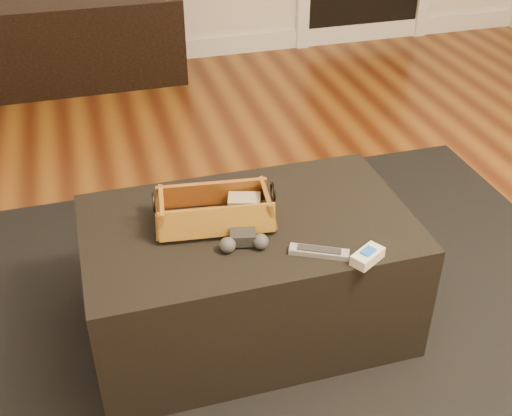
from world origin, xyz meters
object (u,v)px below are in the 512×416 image
object	(u,v)px
ottoman	(248,275)
silver_remote	(319,252)
wicker_basket	(215,211)
tv_remote	(209,220)
cream_gadget	(368,256)
game_controller	(244,241)
media_cabinet	(71,42)

from	to	relation	value
ottoman	silver_remote	bearing A→B (deg)	-54.22
wicker_basket	silver_remote	bearing A→B (deg)	-43.17
tv_remote	cream_gadget	size ratio (longest dim) A/B	1.68
tv_remote	cream_gadget	world-z (taller)	cream_gadget
ottoman	cream_gadget	xyz separation A→B (m)	(0.27, -0.27, 0.23)
tv_remote	wicker_basket	distance (m)	0.03
game_controller	tv_remote	bearing A→B (deg)	118.21
tv_remote	silver_remote	xyz separation A→B (m)	(0.27, -0.22, -0.01)
media_cabinet	ottoman	size ratio (longest dim) A/B	1.29
ottoman	cream_gadget	size ratio (longest dim) A/B	8.98
cream_gadget	ottoman	bearing A→B (deg)	134.38
media_cabinet	tv_remote	size ratio (longest dim) A/B	6.91
media_cabinet	tv_remote	world-z (taller)	media_cabinet
tv_remote	game_controller	xyz separation A→B (m)	(0.07, -0.13, 0.00)
ottoman	wicker_basket	size ratio (longest dim) A/B	2.67
game_controller	silver_remote	xyz separation A→B (m)	(0.20, -0.09, -0.01)
tv_remote	game_controller	world-z (taller)	game_controller
media_cabinet	ottoman	bearing A→B (deg)	-79.20
wicker_basket	cream_gadget	bearing A→B (deg)	-39.15
media_cabinet	cream_gadget	xyz separation A→B (m)	(0.71, -2.59, 0.20)
media_cabinet	wicker_basket	world-z (taller)	wicker_basket
game_controller	cream_gadget	world-z (taller)	game_controller
media_cabinet	wicker_basket	bearing A→B (deg)	-81.43
game_controller	cream_gadget	xyz separation A→B (m)	(0.31, -0.16, -0.01)
ottoman	wicker_basket	world-z (taller)	wicker_basket
wicker_basket	cream_gadget	size ratio (longest dim) A/B	3.36
media_cabinet	silver_remote	distance (m)	2.60
media_cabinet	game_controller	xyz separation A→B (m)	(0.40, -2.44, 0.20)
media_cabinet	game_controller	world-z (taller)	media_cabinet
media_cabinet	wicker_basket	distance (m)	2.33
cream_gadget	silver_remote	bearing A→B (deg)	150.95
ottoman	wicker_basket	distance (m)	0.27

